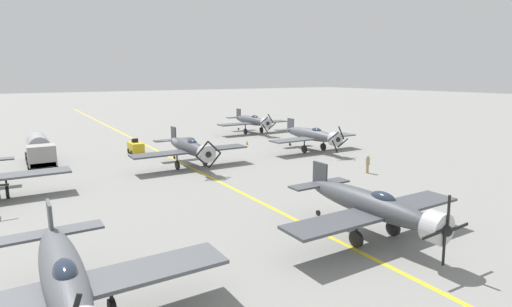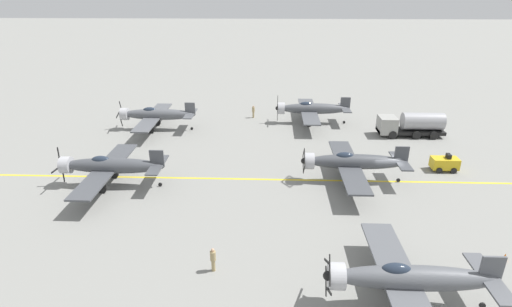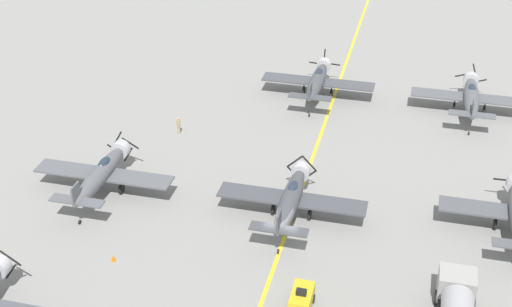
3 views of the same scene
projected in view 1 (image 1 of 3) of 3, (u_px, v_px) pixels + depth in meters
ground_plane at (178, 161)px, 43.53m from camera, size 400.00×400.00×0.00m
taxiway_stripe at (178, 161)px, 43.53m from camera, size 0.30×160.00×0.01m
airplane_far_center at (372, 205)px, 22.51m from camera, size 12.00×9.98×3.80m
airplane_mid_center at (190, 148)px, 40.46m from camera, size 12.00×9.98×3.65m
airplane_mid_left at (312, 135)px, 48.95m from camera, size 12.00×9.98×3.65m
airplane_far_right at (64, 279)px, 14.38m from camera, size 12.00×9.98×3.73m
airplane_near_left at (252, 121)px, 64.08m from camera, size 12.00×9.98×3.65m
fuel_tanker at (40, 150)px, 41.97m from camera, size 2.68×8.00×2.98m
tow_tractor at (136, 147)px, 47.54m from camera, size 1.57×2.60×1.79m
ground_crew_walking at (368, 163)px, 38.10m from camera, size 0.38×0.38×1.74m
traffic_cone at (247, 143)px, 53.82m from camera, size 0.36×0.36×0.55m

